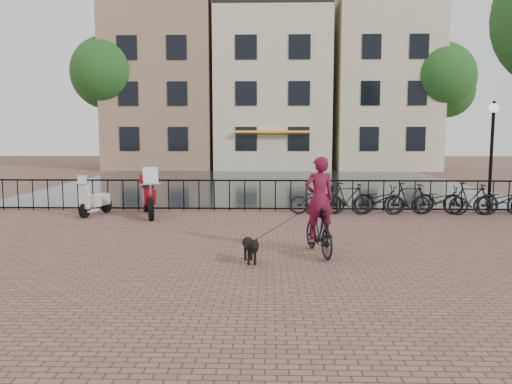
{
  "coord_description": "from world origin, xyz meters",
  "views": [
    {
      "loc": [
        0.3,
        -8.11,
        2.48
      ],
      "look_at": [
        0.0,
        3.0,
        1.2
      ],
      "focal_mm": 35.0,
      "sensor_mm": 36.0,
      "label": 1
    }
  ],
  "objects_px": {
    "motorcycle": "(148,190)",
    "scooter": "(95,194)",
    "cyclist": "(319,212)",
    "lamp_post": "(492,138)",
    "dog": "(250,249)"
  },
  "relations": [
    {
      "from": "motorcycle",
      "to": "scooter",
      "type": "xyz_separation_m",
      "value": [
        -1.66,
        0.12,
        -0.14
      ]
    },
    {
      "from": "cyclist",
      "to": "lamp_post",
      "type": "bearing_deg",
      "value": -149.73
    },
    {
      "from": "motorcycle",
      "to": "scooter",
      "type": "relative_size",
      "value": 1.55
    },
    {
      "from": "dog",
      "to": "motorcycle",
      "type": "bearing_deg",
      "value": 107.98
    },
    {
      "from": "lamp_post",
      "to": "motorcycle",
      "type": "height_order",
      "value": "lamp_post"
    },
    {
      "from": "cyclist",
      "to": "motorcycle",
      "type": "height_order",
      "value": "cyclist"
    },
    {
      "from": "motorcycle",
      "to": "cyclist",
      "type": "bearing_deg",
      "value": -64.07
    },
    {
      "from": "lamp_post",
      "to": "cyclist",
      "type": "relative_size",
      "value": 1.45
    },
    {
      "from": "lamp_post",
      "to": "dog",
      "type": "relative_size",
      "value": 4.06
    },
    {
      "from": "lamp_post",
      "to": "motorcycle",
      "type": "relative_size",
      "value": 1.51
    },
    {
      "from": "dog",
      "to": "scooter",
      "type": "relative_size",
      "value": 0.58
    },
    {
      "from": "lamp_post",
      "to": "motorcycle",
      "type": "distance_m",
      "value": 10.75
    },
    {
      "from": "cyclist",
      "to": "dog",
      "type": "distance_m",
      "value": 1.69
    },
    {
      "from": "lamp_post",
      "to": "scooter",
      "type": "distance_m",
      "value": 12.4
    },
    {
      "from": "lamp_post",
      "to": "cyclist",
      "type": "bearing_deg",
      "value": -136.85
    }
  ]
}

